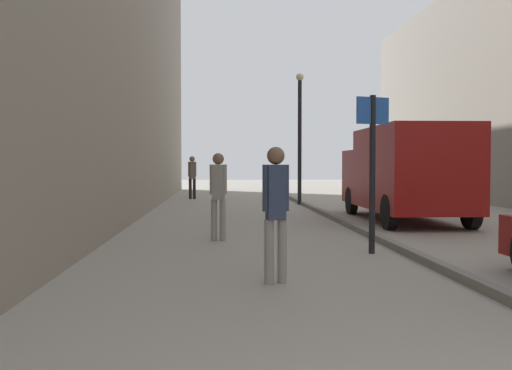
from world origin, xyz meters
name	(u,v)px	position (x,y,z in m)	size (l,w,h in m)	color
ground_plane	(281,227)	(0.00, 12.00, 0.00)	(80.00, 80.00, 0.00)	gray
kerb_strip	(348,224)	(1.58, 12.00, 0.06)	(0.16, 40.00, 0.12)	slate
pedestrian_main_foreground	(192,174)	(-2.57, 22.83, 1.04)	(0.34, 0.27, 1.81)	black
pedestrian_mid_block	(276,205)	(-0.78, 5.77, 0.97)	(0.33, 0.22, 1.69)	gray
pedestrian_far_crossing	(218,190)	(-1.48, 9.74, 0.97)	(0.33, 0.22, 1.69)	gray
delivery_van	(404,171)	(3.33, 13.19, 1.29)	(2.19, 5.60, 2.39)	maroon
street_sign_post	(372,160)	(1.05, 7.99, 1.55)	(0.58, 0.20, 2.60)	black
lamp_post	(300,130)	(1.48, 19.22, 2.72)	(0.28, 0.28, 4.76)	black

